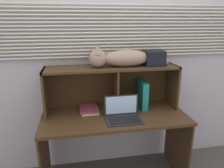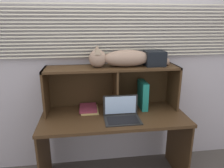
{
  "view_description": "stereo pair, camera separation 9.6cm",
  "coord_description": "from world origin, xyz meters",
  "px_view_note": "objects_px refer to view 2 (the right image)",
  "views": [
    {
      "loc": [
        -0.37,
        -1.68,
        1.66
      ],
      "look_at": [
        0.0,
        0.34,
        1.03
      ],
      "focal_mm": 33.79,
      "sensor_mm": 36.0,
      "label": 1
    },
    {
      "loc": [
        -0.27,
        -1.7,
        1.66
      ],
      "look_at": [
        0.0,
        0.34,
        1.03
      ],
      "focal_mm": 33.79,
      "sensor_mm": 36.0,
      "label": 2
    }
  ],
  "objects_px": {
    "cat": "(121,58)",
    "laptop": "(122,114)",
    "storage_box": "(154,58)",
    "binder_upright": "(143,95)",
    "book_stack": "(89,109)"
  },
  "relations": [
    {
      "from": "book_stack",
      "to": "binder_upright",
      "type": "bearing_deg",
      "value": 0.19
    },
    {
      "from": "cat",
      "to": "book_stack",
      "type": "bearing_deg",
      "value": -179.67
    },
    {
      "from": "laptop",
      "to": "storage_box",
      "type": "relative_size",
      "value": 1.72
    },
    {
      "from": "binder_upright",
      "to": "storage_box",
      "type": "distance_m",
      "value": 0.4
    },
    {
      "from": "storage_box",
      "to": "binder_upright",
      "type": "bearing_deg",
      "value": 180.0
    },
    {
      "from": "book_stack",
      "to": "storage_box",
      "type": "bearing_deg",
      "value": 0.16
    },
    {
      "from": "cat",
      "to": "laptop",
      "type": "distance_m",
      "value": 0.55
    },
    {
      "from": "book_stack",
      "to": "storage_box",
      "type": "height_order",
      "value": "storage_box"
    },
    {
      "from": "book_stack",
      "to": "storage_box",
      "type": "xyz_separation_m",
      "value": [
        0.68,
        0.0,
        0.52
      ]
    },
    {
      "from": "storage_box",
      "to": "laptop",
      "type": "bearing_deg",
      "value": -147.79
    },
    {
      "from": "laptop",
      "to": "binder_upright",
      "type": "bearing_deg",
      "value": 41.31
    },
    {
      "from": "laptop",
      "to": "binder_upright",
      "type": "xyz_separation_m",
      "value": [
        0.27,
        0.23,
        0.1
      ]
    },
    {
      "from": "cat",
      "to": "storage_box",
      "type": "xyz_separation_m",
      "value": [
        0.35,
        0.0,
        -0.01
      ]
    },
    {
      "from": "binder_upright",
      "to": "book_stack",
      "type": "height_order",
      "value": "binder_upright"
    },
    {
      "from": "cat",
      "to": "laptop",
      "type": "relative_size",
      "value": 2.4
    }
  ]
}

